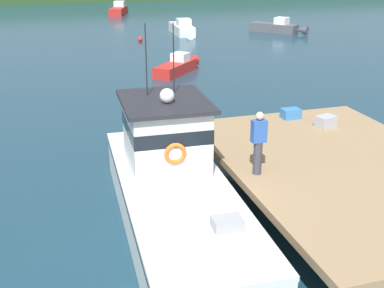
{
  "coord_description": "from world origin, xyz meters",
  "views": [
    {
      "loc": [
        -2.5,
        -10.18,
        6.43
      ],
      "look_at": [
        1.2,
        2.03,
        1.4
      ],
      "focal_mm": 45.84,
      "sensor_mm": 36.0,
      "label": 1
    }
  ],
  "objects_px": {
    "moored_boat_far_left": "(119,10)",
    "mooring_buoy_channel_marker": "(140,39)",
    "deckhand_by_the_boat": "(258,142)",
    "moored_boat_far_right": "(183,29)",
    "crate_stack_mid_dock": "(291,114)",
    "moored_boat_off_the_point": "(178,66)",
    "crate_single_by_cleat": "(326,121)",
    "main_fishing_boat": "(171,183)",
    "moored_boat_outer_mooring": "(277,27)"
  },
  "relations": [
    {
      "from": "crate_stack_mid_dock",
      "to": "moored_boat_off_the_point",
      "type": "xyz_separation_m",
      "value": [
        -0.53,
        12.42,
        -0.99
      ]
    },
    {
      "from": "moored_boat_far_left",
      "to": "mooring_buoy_channel_marker",
      "type": "height_order",
      "value": "moored_boat_far_left"
    },
    {
      "from": "deckhand_by_the_boat",
      "to": "moored_boat_off_the_point",
      "type": "bearing_deg",
      "value": 81.71
    },
    {
      "from": "crate_single_by_cleat",
      "to": "deckhand_by_the_boat",
      "type": "bearing_deg",
      "value": -143.45
    },
    {
      "from": "main_fishing_boat",
      "to": "moored_boat_off_the_point",
      "type": "bearing_deg",
      "value": 74.12
    },
    {
      "from": "main_fishing_boat",
      "to": "deckhand_by_the_boat",
      "type": "xyz_separation_m",
      "value": [
        2.1,
        -0.5,
        1.05
      ]
    },
    {
      "from": "main_fishing_boat",
      "to": "crate_single_by_cleat",
      "type": "relative_size",
      "value": 16.44
    },
    {
      "from": "deckhand_by_the_boat",
      "to": "moored_boat_far_right",
      "type": "xyz_separation_m",
      "value": [
        6.34,
        29.23,
        -1.6
      ]
    },
    {
      "from": "moored_boat_outer_mooring",
      "to": "mooring_buoy_channel_marker",
      "type": "relative_size",
      "value": 12.04
    },
    {
      "from": "moored_boat_off_the_point",
      "to": "mooring_buoy_channel_marker",
      "type": "height_order",
      "value": "moored_boat_off_the_point"
    },
    {
      "from": "crate_single_by_cleat",
      "to": "moored_boat_far_left",
      "type": "relative_size",
      "value": 0.11
    },
    {
      "from": "main_fishing_boat",
      "to": "moored_boat_outer_mooring",
      "type": "distance_m",
      "value": 32.0
    },
    {
      "from": "main_fishing_boat",
      "to": "mooring_buoy_channel_marker",
      "type": "distance_m",
      "value": 26.82
    },
    {
      "from": "moored_boat_far_right",
      "to": "deckhand_by_the_boat",
      "type": "bearing_deg",
      "value": -102.24
    },
    {
      "from": "moored_boat_far_left",
      "to": "main_fishing_boat",
      "type": "bearing_deg",
      "value": -97.24
    },
    {
      "from": "crate_single_by_cleat",
      "to": "crate_stack_mid_dock",
      "type": "bearing_deg",
      "value": 120.63
    },
    {
      "from": "moored_boat_outer_mooring",
      "to": "mooring_buoy_channel_marker",
      "type": "distance_m",
      "value": 12.04
    },
    {
      "from": "main_fishing_boat",
      "to": "moored_boat_off_the_point",
      "type": "distance_m",
      "value": 16.3
    },
    {
      "from": "mooring_buoy_channel_marker",
      "to": "crate_single_by_cleat",
      "type": "bearing_deg",
      "value": -87.13
    },
    {
      "from": "crate_stack_mid_dock",
      "to": "moored_boat_far_left",
      "type": "height_order",
      "value": "crate_stack_mid_dock"
    },
    {
      "from": "moored_boat_far_left",
      "to": "moored_boat_outer_mooring",
      "type": "bearing_deg",
      "value": -57.49
    },
    {
      "from": "moored_boat_far_left",
      "to": "deckhand_by_the_boat",
      "type": "bearing_deg",
      "value": -94.5
    },
    {
      "from": "main_fishing_boat",
      "to": "moored_boat_far_right",
      "type": "relative_size",
      "value": 1.85
    },
    {
      "from": "crate_stack_mid_dock",
      "to": "moored_boat_outer_mooring",
      "type": "bearing_deg",
      "value": 64.73
    },
    {
      "from": "crate_single_by_cleat",
      "to": "moored_boat_outer_mooring",
      "type": "distance_m",
      "value": 27.54
    },
    {
      "from": "crate_stack_mid_dock",
      "to": "deckhand_by_the_boat",
      "type": "relative_size",
      "value": 0.37
    },
    {
      "from": "main_fishing_boat",
      "to": "deckhand_by_the_boat",
      "type": "relative_size",
      "value": 6.05
    },
    {
      "from": "moored_boat_outer_mooring",
      "to": "moored_boat_far_right",
      "type": "distance_m",
      "value": 8.08
    },
    {
      "from": "deckhand_by_the_boat",
      "to": "mooring_buoy_channel_marker",
      "type": "height_order",
      "value": "deckhand_by_the_boat"
    },
    {
      "from": "moored_boat_outer_mooring",
      "to": "crate_stack_mid_dock",
      "type": "bearing_deg",
      "value": -115.27
    },
    {
      "from": "deckhand_by_the_boat",
      "to": "moored_boat_far_right",
      "type": "height_order",
      "value": "deckhand_by_the_boat"
    },
    {
      "from": "main_fishing_boat",
      "to": "moored_boat_far_right",
      "type": "bearing_deg",
      "value": 73.63
    },
    {
      "from": "main_fishing_boat",
      "to": "moored_boat_far_left",
      "type": "distance_m",
      "value": 44.74
    },
    {
      "from": "crate_single_by_cleat",
      "to": "mooring_buoy_channel_marker",
      "type": "bearing_deg",
      "value": 92.87
    },
    {
      "from": "moored_boat_far_left",
      "to": "crate_stack_mid_dock",
      "type": "bearing_deg",
      "value": -90.9
    },
    {
      "from": "moored_boat_far_right",
      "to": "mooring_buoy_channel_marker",
      "type": "relative_size",
      "value": 14.19
    },
    {
      "from": "deckhand_by_the_boat",
      "to": "moored_boat_outer_mooring",
      "type": "bearing_deg",
      "value": 62.88
    },
    {
      "from": "crate_single_by_cleat",
      "to": "deckhand_by_the_boat",
      "type": "height_order",
      "value": "deckhand_by_the_boat"
    },
    {
      "from": "crate_single_by_cleat",
      "to": "moored_boat_far_left",
      "type": "distance_m",
      "value": 42.26
    },
    {
      "from": "moored_boat_outer_mooring",
      "to": "moored_boat_off_the_point",
      "type": "height_order",
      "value": "moored_boat_outer_mooring"
    },
    {
      "from": "crate_single_by_cleat",
      "to": "main_fishing_boat",
      "type": "bearing_deg",
      "value": -159.34
    },
    {
      "from": "crate_stack_mid_dock",
      "to": "deckhand_by_the_boat",
      "type": "height_order",
      "value": "deckhand_by_the_boat"
    },
    {
      "from": "crate_single_by_cleat",
      "to": "mooring_buoy_channel_marker",
      "type": "relative_size",
      "value": 1.6
    },
    {
      "from": "crate_stack_mid_dock",
      "to": "crate_single_by_cleat",
      "type": "relative_size",
      "value": 1.0
    },
    {
      "from": "crate_stack_mid_dock",
      "to": "moored_boat_far_left",
      "type": "distance_m",
      "value": 41.16
    },
    {
      "from": "main_fishing_boat",
      "to": "deckhand_by_the_boat",
      "type": "height_order",
      "value": "main_fishing_boat"
    },
    {
      "from": "moored_boat_far_left",
      "to": "mooring_buoy_channel_marker",
      "type": "bearing_deg",
      "value": -93.86
    },
    {
      "from": "moored_boat_outer_mooring",
      "to": "main_fishing_boat",
      "type": "bearing_deg",
      "value": -120.88
    },
    {
      "from": "crate_single_by_cleat",
      "to": "mooring_buoy_channel_marker",
      "type": "distance_m",
      "value": 24.37
    },
    {
      "from": "crate_stack_mid_dock",
      "to": "moored_boat_far_right",
      "type": "bearing_deg",
      "value": 82.28
    }
  ]
}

